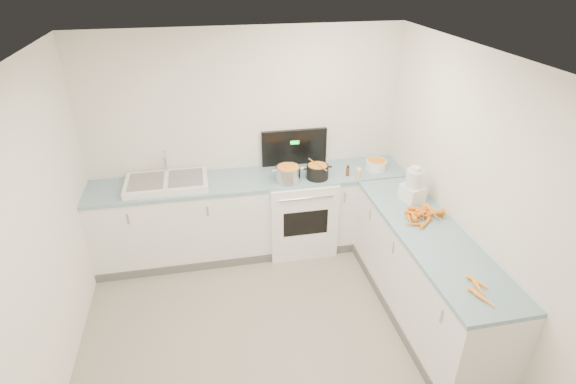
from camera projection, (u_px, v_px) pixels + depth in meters
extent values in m
cube|color=white|center=(252.00, 216.00, 5.18)|extent=(3.50, 0.60, 0.90)
cube|color=#7DA4B2|center=(251.00, 180.00, 4.96)|extent=(3.50, 0.62, 0.04)
cube|color=white|center=(424.00, 276.00, 4.23)|extent=(0.60, 2.20, 0.90)
cube|color=#7DA4B2|center=(432.00, 234.00, 4.01)|extent=(0.62, 2.20, 0.04)
cube|color=white|center=(299.00, 212.00, 5.26)|extent=(0.76, 0.65, 0.90)
cube|color=black|center=(294.00, 147.00, 5.19)|extent=(0.76, 0.05, 0.42)
cube|color=white|center=(167.00, 183.00, 4.78)|extent=(0.86, 0.52, 0.07)
cube|color=slate|center=(146.00, 181.00, 4.73)|extent=(0.36, 0.42, 0.01)
cube|color=slate|center=(186.00, 178.00, 4.80)|extent=(0.36, 0.42, 0.01)
cylinder|color=silver|center=(166.00, 161.00, 4.90)|extent=(0.03, 0.03, 0.24)
cylinder|color=silver|center=(288.00, 175.00, 4.84)|extent=(0.28, 0.28, 0.20)
cylinder|color=black|center=(317.00, 173.00, 4.92)|extent=(0.26, 0.26, 0.17)
cylinder|color=#AD7A47|center=(318.00, 165.00, 4.88)|extent=(0.12, 0.35, 0.02)
cylinder|color=white|center=(376.00, 165.00, 5.13)|extent=(0.31, 0.31, 0.11)
cylinder|color=#593319|center=(348.00, 171.00, 4.99)|extent=(0.04, 0.04, 0.10)
cylinder|color=#E5B266|center=(359.00, 174.00, 4.95)|extent=(0.05, 0.05, 0.09)
cube|color=white|center=(412.00, 193.00, 4.48)|extent=(0.23, 0.26, 0.16)
cylinder|color=silver|center=(414.00, 179.00, 4.40)|extent=(0.17, 0.17, 0.17)
cylinder|color=white|center=(416.00, 169.00, 4.35)|extent=(0.10, 0.10, 0.04)
cone|color=orange|center=(417.00, 215.00, 4.22)|extent=(0.09, 0.22, 0.05)
cone|color=orange|center=(412.00, 214.00, 4.23)|extent=(0.09, 0.22, 0.05)
cone|color=orange|center=(426.00, 223.00, 4.10)|extent=(0.18, 0.15, 0.04)
cone|color=orange|center=(415.00, 224.00, 4.08)|extent=(0.18, 0.07, 0.04)
cone|color=orange|center=(429.00, 209.00, 4.30)|extent=(0.09, 0.18, 0.05)
cone|color=orange|center=(433.00, 211.00, 4.27)|extent=(0.17, 0.21, 0.05)
cone|color=orange|center=(423.00, 214.00, 4.23)|extent=(0.13, 0.20, 0.04)
cone|color=orange|center=(427.00, 223.00, 4.11)|extent=(0.15, 0.16, 0.04)
cone|color=orange|center=(409.00, 219.00, 4.16)|extent=(0.08, 0.17, 0.04)
cone|color=orange|center=(420.00, 212.00, 4.27)|extent=(0.21, 0.11, 0.04)
cone|color=orange|center=(425.00, 212.00, 4.26)|extent=(0.09, 0.20, 0.05)
cone|color=orange|center=(418.00, 209.00, 4.23)|extent=(0.20, 0.11, 0.04)
cone|color=orange|center=(432.00, 212.00, 4.20)|extent=(0.07, 0.22, 0.05)
cone|color=orange|center=(436.00, 213.00, 4.16)|extent=(0.18, 0.08, 0.05)
cone|color=orange|center=(423.00, 213.00, 4.18)|extent=(0.17, 0.10, 0.05)
cone|color=orange|center=(426.00, 212.00, 4.21)|extent=(0.19, 0.13, 0.05)
cone|color=orange|center=(416.00, 214.00, 4.18)|extent=(0.19, 0.15, 0.04)
cone|color=orange|center=(412.00, 210.00, 4.27)|extent=(0.06, 0.17, 0.04)
cone|color=orange|center=(413.00, 215.00, 4.17)|extent=(0.07, 0.19, 0.04)
cone|color=orange|center=(485.00, 300.00, 3.20)|extent=(0.09, 0.18, 0.04)
cone|color=orange|center=(479.00, 294.00, 3.25)|extent=(0.10, 0.17, 0.04)
cone|color=orange|center=(479.00, 288.00, 3.30)|extent=(0.06, 0.17, 0.04)
cone|color=orange|center=(479.00, 283.00, 3.36)|extent=(0.11, 0.19, 0.04)
cube|color=tan|center=(136.00, 187.00, 4.60)|extent=(0.02, 0.05, 0.00)
cube|color=tan|center=(152.00, 184.00, 4.67)|extent=(0.05, 0.02, 0.00)
cube|color=tan|center=(141.00, 178.00, 4.77)|extent=(0.02, 0.03, 0.00)
cube|color=tan|center=(151.00, 181.00, 4.72)|extent=(0.01, 0.05, 0.00)
cube|color=tan|center=(147.00, 185.00, 4.63)|extent=(0.03, 0.02, 0.00)
cube|color=tan|center=(137.00, 186.00, 4.63)|extent=(0.01, 0.03, 0.00)
cube|color=tan|center=(136.00, 184.00, 4.65)|extent=(0.04, 0.05, 0.00)
cube|color=tan|center=(153.00, 175.00, 4.84)|extent=(0.04, 0.03, 0.00)
cube|color=tan|center=(151.00, 185.00, 4.64)|extent=(0.03, 0.04, 0.00)
cube|color=tan|center=(136.00, 186.00, 4.63)|extent=(0.02, 0.04, 0.00)
cube|color=tan|center=(146.00, 180.00, 4.73)|extent=(0.02, 0.04, 0.00)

